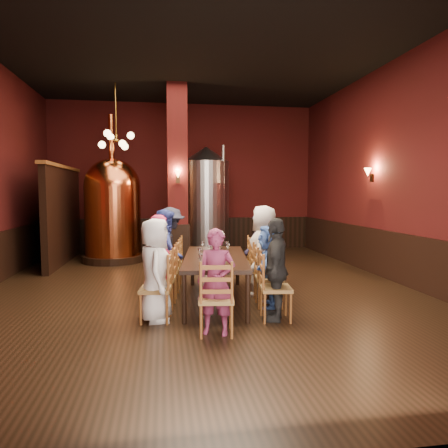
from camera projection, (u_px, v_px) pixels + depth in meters
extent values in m
plane|color=black|center=(200.00, 287.00, 7.60)|extent=(10.00, 10.00, 0.00)
plane|color=black|center=(199.00, 44.00, 7.24)|extent=(10.00, 10.00, 0.00)
cube|color=#460F10|center=(184.00, 178.00, 12.34)|extent=(8.00, 0.02, 4.50)
cube|color=#460F10|center=(273.00, 122.00, 2.49)|extent=(8.00, 0.02, 4.50)
cube|color=#460F10|center=(397.00, 170.00, 8.03)|extent=(0.02, 10.00, 4.50)
cube|color=black|center=(392.00, 256.00, 8.16)|extent=(0.08, 9.90, 1.00)
cube|color=black|center=(185.00, 234.00, 12.44)|extent=(7.90, 0.08, 1.00)
cube|color=#460F10|center=(177.00, 175.00, 10.13)|extent=(0.58, 0.58, 4.50)
cube|color=black|center=(63.00, 216.00, 10.16)|extent=(0.22, 3.50, 2.40)
cube|color=black|center=(215.00, 258.00, 6.60)|extent=(1.29, 2.51, 0.06)
cylinder|color=black|center=(184.00, 299.00, 5.48)|extent=(0.07, 0.07, 0.69)
cylinder|color=black|center=(248.00, 299.00, 5.51)|extent=(0.07, 0.07, 0.69)
cylinder|color=black|center=(192.00, 268.00, 7.76)|extent=(0.07, 0.07, 0.69)
cylinder|color=black|center=(238.00, 267.00, 7.78)|extent=(0.07, 0.07, 0.69)
imported|color=white|center=(155.00, 270.00, 5.58)|extent=(0.48, 0.72, 1.45)
imported|color=#AA1D3F|center=(161.00, 261.00, 6.25)|extent=(0.40, 0.57, 1.46)
imported|color=navy|center=(166.00, 253.00, 6.90)|extent=(0.38, 0.75, 1.52)
imported|color=black|center=(170.00, 247.00, 7.57)|extent=(0.69, 1.05, 1.53)
imported|color=black|center=(276.00, 269.00, 5.63)|extent=(0.63, 0.92, 1.45)
imported|color=#395EAD|center=(269.00, 265.00, 6.30)|extent=(0.67, 1.27, 1.31)
imported|color=#B6ABA1|center=(264.00, 251.00, 6.95)|extent=(0.81, 0.92, 1.58)
imported|color=black|center=(259.00, 250.00, 7.62)|extent=(0.45, 0.73, 1.40)
imported|color=#7E2A4D|center=(216.00, 282.00, 5.06)|extent=(0.57, 0.47, 1.36)
cylinder|color=black|center=(114.00, 258.00, 10.47)|extent=(1.60, 1.60, 0.18)
cylinder|color=#D16230|center=(113.00, 221.00, 10.39)|extent=(1.48, 1.48, 1.78)
sphere|color=#D16230|center=(112.00, 186.00, 10.32)|extent=(1.42, 1.42, 1.42)
cylinder|color=#D16230|center=(111.00, 138.00, 10.22)|extent=(0.14, 0.14, 1.16)
cylinder|color=#B2B2B7|center=(206.00, 209.00, 11.27)|extent=(1.62, 1.62, 2.65)
cone|color=#B2B2B7|center=(206.00, 154.00, 11.14)|extent=(1.27, 1.27, 0.42)
cylinder|color=#B2B2B7|center=(223.00, 200.00, 10.89)|extent=(0.08, 0.08, 2.97)
cylinder|color=white|center=(219.00, 244.00, 7.45)|extent=(0.11, 0.11, 0.20)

